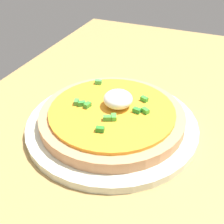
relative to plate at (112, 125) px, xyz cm
name	(u,v)px	position (x,y,z in cm)	size (l,w,h in cm)	color
dining_table	(195,130)	(-6.30, 13.55, -1.78)	(96.12, 86.66, 2.19)	#AA864C
plate	(112,125)	(0.00, 0.00, 0.00)	(29.64, 29.64, 1.37)	silver
pizza	(112,115)	(-0.06, 0.02, 2.03)	(24.87, 24.87, 5.38)	tan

